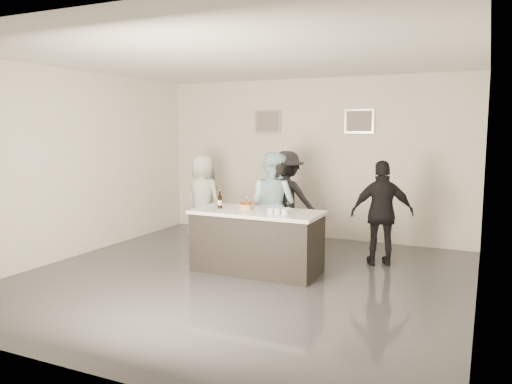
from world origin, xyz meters
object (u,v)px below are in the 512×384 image
(bar_counter, at_px, (257,241))
(person_guest_right, at_px, (382,213))
(person_guest_left, at_px, (203,199))
(person_main_blue, at_px, (273,205))
(beer_bottle_a, at_px, (220,198))
(person_guest_back, at_px, (287,199))
(cake, at_px, (246,207))
(person_main_black, at_px, (278,209))
(beer_bottle_b, at_px, (220,200))

(bar_counter, bearing_deg, person_guest_right, 36.12)
(bar_counter, relative_size, person_guest_left, 1.16)
(person_main_blue, bearing_deg, beer_bottle_a, 69.46)
(bar_counter, relative_size, person_guest_back, 1.11)
(beer_bottle_a, bearing_deg, cake, -9.04)
(cake, distance_m, person_main_black, 0.90)
(person_main_black, bearing_deg, person_guest_back, -74.76)
(person_guest_right, bearing_deg, bar_counter, 15.04)
(beer_bottle_a, relative_size, person_guest_right, 0.16)
(person_main_blue, bearing_deg, person_guest_back, -68.73)
(person_main_black, distance_m, person_guest_left, 1.74)
(beer_bottle_a, relative_size, person_guest_left, 0.16)
(bar_counter, distance_m, person_guest_right, 1.96)
(bar_counter, relative_size, beer_bottle_a, 7.15)
(bar_counter, xyz_separation_m, person_main_blue, (-0.11, 0.85, 0.40))
(person_main_black, xyz_separation_m, person_guest_left, (-1.67, 0.47, 0.01))
(person_main_black, distance_m, person_main_blue, 0.10)
(person_main_blue, bearing_deg, bar_counter, 112.08)
(beer_bottle_b, relative_size, person_guest_left, 0.16)
(bar_counter, bearing_deg, cake, 178.27)
(person_guest_right, bearing_deg, cake, 12.01)
(beer_bottle_a, distance_m, person_guest_left, 1.67)
(beer_bottle_a, height_order, person_guest_left, person_guest_left)
(beer_bottle_a, height_order, beer_bottle_b, same)
(cake, bearing_deg, bar_counter, -1.73)
(cake, distance_m, beer_bottle_b, 0.42)
(person_main_black, distance_m, person_guest_right, 1.62)
(person_guest_right, bearing_deg, person_guest_left, -24.80)
(beer_bottle_a, distance_m, person_guest_back, 1.68)
(cake, relative_size, person_guest_right, 0.13)
(beer_bottle_b, xyz_separation_m, person_guest_back, (0.37, 1.73, -0.19))
(person_main_blue, relative_size, person_guest_right, 1.07)
(beer_bottle_a, relative_size, person_main_black, 0.16)
(person_guest_left, relative_size, person_guest_right, 1.00)
(person_main_blue, bearing_deg, beer_bottle_b, 76.97)
(bar_counter, bearing_deg, beer_bottle_a, 172.94)
(bar_counter, height_order, cake, cake)
(beer_bottle_a, relative_size, beer_bottle_b, 1.00)
(cake, bearing_deg, person_guest_right, 33.09)
(bar_counter, xyz_separation_m, person_guest_left, (-1.71, 1.35, 0.35))
(person_main_black, bearing_deg, cake, 84.58)
(person_main_blue, height_order, person_guest_left, person_main_blue)
(person_main_black, bearing_deg, bar_counter, 96.16)
(beer_bottle_a, distance_m, person_guest_right, 2.47)
(cake, height_order, person_guest_back, person_guest_back)
(cake, xyz_separation_m, beer_bottle_a, (-0.48, 0.08, 0.09))
(person_guest_back, bearing_deg, beer_bottle_b, 77.10)
(person_main_blue, relative_size, person_guest_back, 1.02)
(bar_counter, relative_size, cake, 8.68)
(cake, bearing_deg, beer_bottle_b, -172.89)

